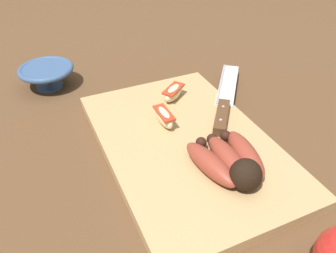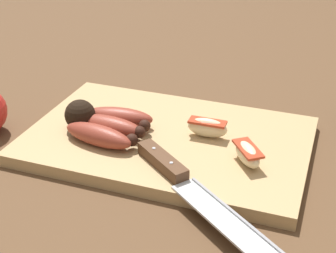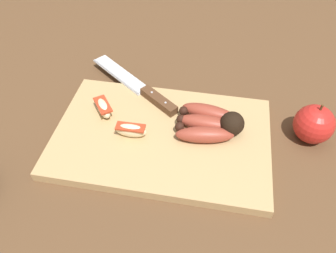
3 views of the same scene
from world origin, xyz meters
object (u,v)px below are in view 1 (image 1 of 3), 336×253
chefs_knife (224,104)px  apple_wedge_middle (164,117)px  ceramic_bowl (47,75)px  banana_bunch (231,161)px  apple_wedge_near (173,92)px

chefs_knife → apple_wedge_middle: apple_wedge_middle is taller
chefs_knife → ceramic_bowl: ceramic_bowl is taller
apple_wedge_middle → ceramic_bowl: 0.32m
apple_wedge_middle → banana_bunch: bearing=16.6°
apple_wedge_middle → ceramic_bowl: bearing=-147.3°
banana_bunch → ceramic_bowl: 0.47m
apple_wedge_near → apple_wedge_middle: bearing=-36.0°
chefs_knife → apple_wedge_middle: (0.00, -0.13, 0.01)m
banana_bunch → apple_wedge_near: size_ratio=2.15×
apple_wedge_near → ceramic_bowl: size_ratio=0.52×
apple_wedge_near → apple_wedge_middle: 0.09m
chefs_knife → apple_wedge_middle: 0.13m
ceramic_bowl → chefs_knife: bearing=49.0°
chefs_knife → ceramic_bowl: (-0.26, -0.30, 0.00)m
chefs_knife → apple_wedge_near: size_ratio=3.81×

